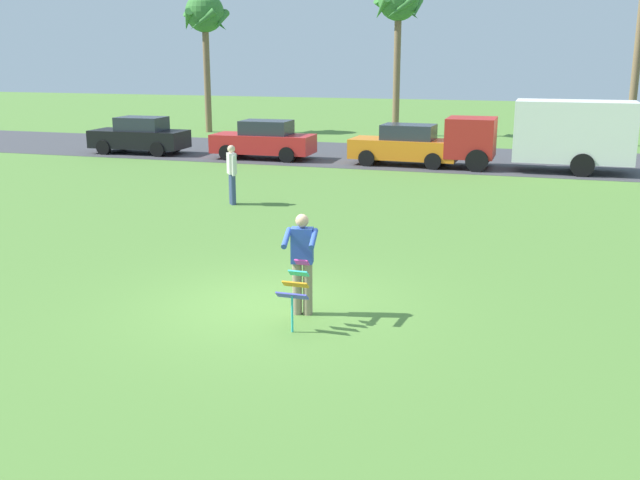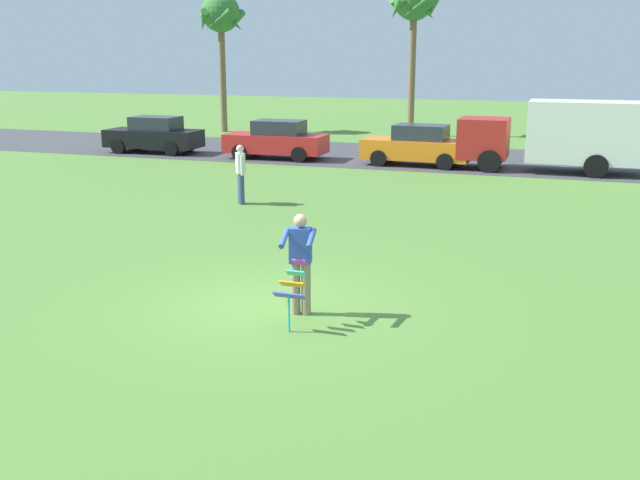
{
  "view_description": "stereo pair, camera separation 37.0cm",
  "coord_description": "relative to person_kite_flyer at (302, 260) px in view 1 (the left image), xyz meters",
  "views": [
    {
      "loc": [
        4.42,
        -11.31,
        4.28
      ],
      "look_at": [
        0.67,
        0.78,
        1.05
      ],
      "focal_mm": 41.09,
      "sensor_mm": 36.0,
      "label": 1
    },
    {
      "loc": [
        4.77,
        -11.19,
        4.28
      ],
      "look_at": [
        0.67,
        0.78,
        1.05
      ],
      "focal_mm": 41.09,
      "sensor_mm": 36.0,
      "label": 2
    }
  ],
  "objects": [
    {
      "name": "parked_car_orange",
      "position": [
        -1.56,
        17.41,
        -0.18
      ],
      "size": [
        4.26,
        1.96,
        1.6
      ],
      "color": "orange",
      "rests_on": "ground"
    },
    {
      "name": "person_kite_flyer",
      "position": [
        0.0,
        0.0,
        0.0
      ],
      "size": [
        0.63,
        0.72,
        1.73
      ],
      "color": "gray",
      "rests_on": "ground"
    },
    {
      "name": "road_strip",
      "position": [
        -0.68,
        19.81,
        -0.95
      ],
      "size": [
        120.0,
        8.0,
        0.01
      ],
      "primitive_type": "cube",
      "color": "#424247",
      "rests_on": "ground"
    },
    {
      "name": "person_walker_near",
      "position": [
        -4.92,
        8.26,
        -0.02
      ],
      "size": [
        0.39,
        0.48,
        1.73
      ],
      "color": "#384772",
      "rests_on": "ground"
    },
    {
      "name": "parked_truck_red_cab",
      "position": [
        3.84,
        17.41,
        0.46
      ],
      "size": [
        6.7,
        2.13,
        2.62
      ],
      "color": "#B2231E",
      "rests_on": "ground"
    },
    {
      "name": "ground_plane",
      "position": [
        -0.68,
        0.24,
        -0.95
      ],
      "size": [
        120.0,
        120.0,
        0.0
      ],
      "primitive_type": "plane",
      "color": "#568438"
    },
    {
      "name": "palm_tree_right_near",
      "position": [
        -4.07,
        27.83,
        5.68
      ],
      "size": [
        2.58,
        2.71,
        8.01
      ],
      "color": "brown",
      "rests_on": "ground"
    },
    {
      "name": "parked_car_red",
      "position": [
        -7.52,
        17.41,
        -0.18
      ],
      "size": [
        4.24,
        1.92,
        1.6
      ],
      "color": "red",
      "rests_on": "ground"
    },
    {
      "name": "kite_held",
      "position": [
        0.11,
        -0.65,
        -0.24
      ],
      "size": [
        0.51,
        0.63,
        1.08
      ],
      "color": "#D83399",
      "rests_on": "ground"
    },
    {
      "name": "palm_tree_left_near",
      "position": [
        -14.47,
        26.63,
        5.2
      ],
      "size": [
        2.58,
        2.71,
        7.49
      ],
      "color": "brown",
      "rests_on": "ground"
    },
    {
      "name": "parked_car_black",
      "position": [
        -13.37,
        17.41,
        -0.18
      ],
      "size": [
        4.24,
        1.92,
        1.6
      ],
      "color": "black",
      "rests_on": "ground"
    }
  ]
}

